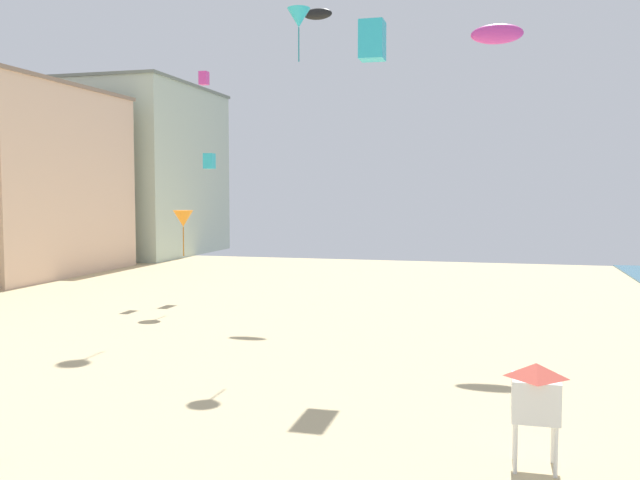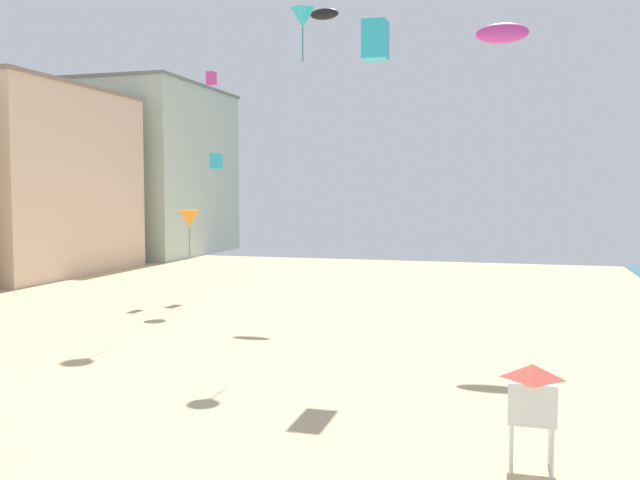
{
  "view_description": "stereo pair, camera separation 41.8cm",
  "coord_description": "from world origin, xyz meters",
  "px_view_note": "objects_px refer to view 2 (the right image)",
  "views": [
    {
      "loc": [
        10.97,
        -5.8,
        6.58
      ],
      "look_at": [
        5.39,
        15.43,
        5.06
      ],
      "focal_mm": 38.37,
      "sensor_mm": 36.0,
      "label": 1
    },
    {
      "loc": [
        11.38,
        -5.69,
        6.58
      ],
      "look_at": [
        5.39,
        15.43,
        5.06
      ],
      "focal_mm": 38.37,
      "sensor_mm": 36.0,
      "label": 2
    }
  ],
  "objects_px": {
    "kite_magenta_box": "(211,78)",
    "kite_orange_delta_2": "(189,219)",
    "kite_black_parafoil": "(324,14)",
    "kite_cyan_box_2": "(216,161)",
    "lifeguard_stand": "(532,394)",
    "kite_cyan_box": "(375,40)",
    "kite_cyan_delta": "(303,18)",
    "kite_magenta_parafoil": "(502,33)"
  },
  "relations": [
    {
      "from": "kite_cyan_box_2",
      "to": "kite_black_parafoil",
      "type": "height_order",
      "value": "kite_black_parafoil"
    },
    {
      "from": "lifeguard_stand",
      "to": "kite_cyan_box",
      "type": "relative_size",
      "value": 1.63
    },
    {
      "from": "lifeguard_stand",
      "to": "kite_cyan_box_2",
      "type": "distance_m",
      "value": 32.51
    },
    {
      "from": "kite_cyan_box",
      "to": "kite_magenta_parafoil",
      "type": "distance_m",
      "value": 7.53
    },
    {
      "from": "kite_orange_delta_2",
      "to": "kite_black_parafoil",
      "type": "bearing_deg",
      "value": 46.06
    },
    {
      "from": "kite_magenta_parafoil",
      "to": "kite_magenta_box",
      "type": "bearing_deg",
      "value": 152.1
    },
    {
      "from": "kite_cyan_delta",
      "to": "kite_orange_delta_2",
      "type": "height_order",
      "value": "kite_cyan_delta"
    },
    {
      "from": "kite_cyan_box_2",
      "to": "kite_cyan_delta",
      "type": "bearing_deg",
      "value": -50.62
    },
    {
      "from": "kite_black_parafoil",
      "to": "kite_magenta_parafoil",
      "type": "relative_size",
      "value": 0.75
    },
    {
      "from": "lifeguard_stand",
      "to": "kite_black_parafoil",
      "type": "bearing_deg",
      "value": 113.21
    },
    {
      "from": "lifeguard_stand",
      "to": "kite_magenta_box",
      "type": "xyz_separation_m",
      "value": [
        -20.73,
        27.25,
        12.61
      ]
    },
    {
      "from": "lifeguard_stand",
      "to": "kite_cyan_delta",
      "type": "xyz_separation_m",
      "value": [
        -9.82,
        13.39,
        12.6
      ]
    },
    {
      "from": "lifeguard_stand",
      "to": "kite_cyan_box_2",
      "type": "bearing_deg",
      "value": 125.21
    },
    {
      "from": "kite_black_parafoil",
      "to": "kite_cyan_box_2",
      "type": "bearing_deg",
      "value": 177.79
    },
    {
      "from": "kite_cyan_box_2",
      "to": "kite_orange_delta_2",
      "type": "xyz_separation_m",
      "value": [
        1.33,
        -6.67,
        -3.54
      ]
    },
    {
      "from": "kite_cyan_box",
      "to": "kite_black_parafoil",
      "type": "height_order",
      "value": "kite_black_parafoil"
    },
    {
      "from": "kite_cyan_box",
      "to": "kite_black_parafoil",
      "type": "bearing_deg",
      "value": 113.59
    },
    {
      "from": "kite_orange_delta_2",
      "to": "kite_magenta_parafoil",
      "type": "xyz_separation_m",
      "value": [
        16.96,
        -1.57,
        8.88
      ]
    },
    {
      "from": "kite_cyan_box",
      "to": "kite_cyan_box_2",
      "type": "height_order",
      "value": "kite_cyan_box"
    },
    {
      "from": "lifeguard_stand",
      "to": "kite_black_parafoil",
      "type": "relative_size",
      "value": 1.41
    },
    {
      "from": "kite_black_parafoil",
      "to": "kite_cyan_delta",
      "type": "xyz_separation_m",
      "value": [
        2.16,
        -11.45,
        -3.15
      ]
    },
    {
      "from": "kite_cyan_box",
      "to": "kite_cyan_delta",
      "type": "relative_size",
      "value": 0.66
    },
    {
      "from": "kite_cyan_box_2",
      "to": "kite_magenta_parafoil",
      "type": "bearing_deg",
      "value": -24.24
    },
    {
      "from": "kite_cyan_box",
      "to": "kite_magenta_parafoil",
      "type": "xyz_separation_m",
      "value": [
        4.9,
        5.59,
        1.21
      ]
    },
    {
      "from": "kite_magenta_box",
      "to": "lifeguard_stand",
      "type": "bearing_deg",
      "value": -52.74
    },
    {
      "from": "kite_magenta_box",
      "to": "kite_cyan_box_2",
      "type": "height_order",
      "value": "kite_magenta_box"
    },
    {
      "from": "kite_black_parafoil",
      "to": "kite_cyan_delta",
      "type": "relative_size",
      "value": 0.76
    },
    {
      "from": "lifeguard_stand",
      "to": "kite_magenta_parafoil",
      "type": "xyz_separation_m",
      "value": [
        -1.17,
        16.89,
        12.17
      ]
    },
    {
      "from": "kite_cyan_box",
      "to": "kite_orange_delta_2",
      "type": "relative_size",
      "value": 0.61
    },
    {
      "from": "kite_black_parafoil",
      "to": "kite_cyan_delta",
      "type": "distance_m",
      "value": 12.08
    },
    {
      "from": "kite_black_parafoil",
      "to": "kite_orange_delta_2",
      "type": "distance_m",
      "value": 15.3
    },
    {
      "from": "kite_magenta_parafoil",
      "to": "kite_cyan_box_2",
      "type": "bearing_deg",
      "value": 155.76
    },
    {
      "from": "kite_cyan_delta",
      "to": "kite_magenta_parafoil",
      "type": "xyz_separation_m",
      "value": [
        8.65,
        3.51,
        -0.44
      ]
    },
    {
      "from": "kite_cyan_box_2",
      "to": "kite_black_parafoil",
      "type": "distance_m",
      "value": 11.65
    },
    {
      "from": "kite_orange_delta_2",
      "to": "lifeguard_stand",
      "type": "bearing_deg",
      "value": -45.52
    },
    {
      "from": "kite_cyan_box",
      "to": "kite_magenta_parafoil",
      "type": "relative_size",
      "value": 0.65
    },
    {
      "from": "lifeguard_stand",
      "to": "kite_magenta_parafoil",
      "type": "height_order",
      "value": "kite_magenta_parafoil"
    },
    {
      "from": "kite_black_parafoil",
      "to": "lifeguard_stand",
      "type": "bearing_deg",
      "value": -64.25
    },
    {
      "from": "kite_cyan_box",
      "to": "lifeguard_stand",
      "type": "bearing_deg",
      "value": -61.77
    },
    {
      "from": "kite_magenta_box",
      "to": "kite_orange_delta_2",
      "type": "bearing_deg",
      "value": -73.53
    },
    {
      "from": "kite_cyan_box",
      "to": "kite_cyan_box_2",
      "type": "xyz_separation_m",
      "value": [
        -13.39,
        13.83,
        -4.13
      ]
    },
    {
      "from": "kite_black_parafoil",
      "to": "kite_orange_delta_2",
      "type": "bearing_deg",
      "value": -133.94
    }
  ]
}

